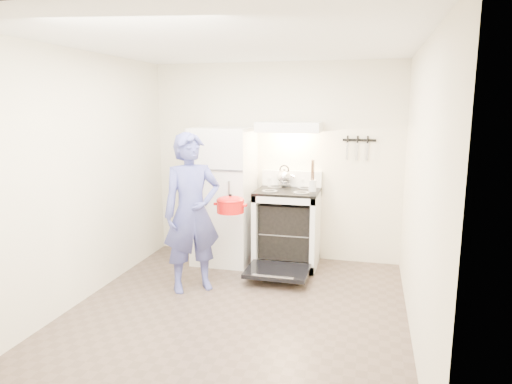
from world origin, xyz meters
TOP-DOWN VIEW (x-y plane):
  - floor at (0.00, 0.00)m, footprint 3.60×3.60m
  - back_wall at (0.00, 1.80)m, footprint 3.20×0.02m
  - refrigerator at (-0.58, 1.45)m, footprint 0.70×0.70m
  - stove_body at (0.23, 1.48)m, footprint 0.76×0.65m
  - cooktop at (0.23, 1.48)m, footprint 0.76×0.65m
  - backsplash at (0.23, 1.76)m, footprint 0.76×0.07m
  - oven_door at (0.23, 0.88)m, footprint 0.70×0.54m
  - oven_rack at (0.23, 1.48)m, footprint 0.60×0.52m
  - range_hood at (0.23, 1.55)m, footprint 0.76×0.50m
  - knife_strip at (1.05, 1.79)m, footprint 0.40×0.02m
  - pizza_stone at (0.13, 1.54)m, footprint 0.31×0.31m
  - tea_kettle at (0.14, 1.70)m, footprint 0.23×0.19m
  - utensil_jar at (0.55, 1.31)m, footprint 0.09×0.09m
  - person at (-0.61, 0.46)m, footprint 0.74×0.69m
  - dutch_oven at (-0.28, 0.77)m, footprint 0.37×0.30m

SIDE VIEW (x-z plane):
  - floor at x=0.00m, z-range 0.00..0.00m
  - oven_door at x=0.23m, z-range 0.10..0.15m
  - oven_rack at x=0.23m, z-range 0.43..0.45m
  - pizza_stone at x=0.13m, z-range 0.45..0.46m
  - stove_body at x=0.23m, z-range 0.00..0.92m
  - person at x=-0.61m, z-range 0.00..1.69m
  - refrigerator at x=-0.58m, z-range 0.00..1.70m
  - dutch_oven at x=-0.28m, z-range 0.75..0.99m
  - cooktop at x=0.23m, z-range 0.92..0.95m
  - utensil_jar at x=0.55m, z-range 0.98..1.11m
  - backsplash at x=0.23m, z-range 0.95..1.15m
  - tea_kettle at x=0.14m, z-range 0.95..1.23m
  - back_wall at x=0.00m, z-range 0.00..2.50m
  - knife_strip at x=1.05m, z-range 1.54..1.56m
  - range_hood at x=0.23m, z-range 1.65..1.77m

